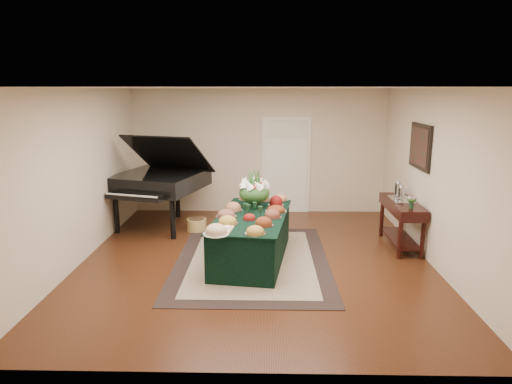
{
  "coord_description": "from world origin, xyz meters",
  "views": [
    {
      "loc": [
        0.16,
        -6.91,
        2.68
      ],
      "look_at": [
        0.0,
        0.3,
        1.05
      ],
      "focal_mm": 32.0,
      "sensor_mm": 36.0,
      "label": 1
    }
  ],
  "objects_px": {
    "grand_piano": "(160,180)",
    "floral_centerpiece": "(254,189)",
    "mahogany_sideboard": "(402,212)",
    "buffet_table": "(252,237)"
  },
  "relations": [
    {
      "from": "buffet_table",
      "to": "mahogany_sideboard",
      "type": "relative_size",
      "value": 1.66
    },
    {
      "from": "buffet_table",
      "to": "mahogany_sideboard",
      "type": "bearing_deg",
      "value": 15.01
    },
    {
      "from": "mahogany_sideboard",
      "to": "buffet_table",
      "type": "bearing_deg",
      "value": -164.99
    },
    {
      "from": "grand_piano",
      "to": "floral_centerpiece",
      "type": "bearing_deg",
      "value": -34.58
    },
    {
      "from": "floral_centerpiece",
      "to": "mahogany_sideboard",
      "type": "relative_size",
      "value": 0.38
    },
    {
      "from": "buffet_table",
      "to": "mahogany_sideboard",
      "type": "distance_m",
      "value": 2.65
    },
    {
      "from": "grand_piano",
      "to": "mahogany_sideboard",
      "type": "bearing_deg",
      "value": -14.08
    },
    {
      "from": "floral_centerpiece",
      "to": "mahogany_sideboard",
      "type": "height_order",
      "value": "floral_centerpiece"
    },
    {
      "from": "grand_piano",
      "to": "buffet_table",
      "type": "bearing_deg",
      "value": -43.91
    },
    {
      "from": "buffet_table",
      "to": "grand_piano",
      "type": "height_order",
      "value": "grand_piano"
    }
  ]
}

